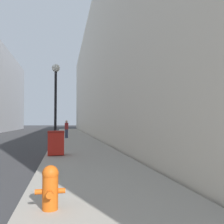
{
  "coord_description": "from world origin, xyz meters",
  "views": [
    {
      "loc": [
        4.18,
        -2.13,
        1.64
      ],
      "look_at": [
        8.36,
        19.47,
        2.45
      ],
      "focal_mm": 40.0,
      "sensor_mm": 36.0,
      "label": 1
    }
  ],
  "objects_px": {
    "trash_bin": "(56,143)",
    "lamppost": "(56,92)",
    "fire_hydrant": "(50,186)",
    "pedestrian_on_sidewalk": "(66,129)"
  },
  "relations": [
    {
      "from": "trash_bin",
      "to": "lamppost",
      "type": "xyz_separation_m",
      "value": [
        -0.19,
        4.43,
        2.77
      ]
    },
    {
      "from": "lamppost",
      "to": "fire_hydrant",
      "type": "bearing_deg",
      "value": -88.53
    },
    {
      "from": "fire_hydrant",
      "to": "pedestrian_on_sidewalk",
      "type": "relative_size",
      "value": 0.47
    },
    {
      "from": "lamppost",
      "to": "pedestrian_on_sidewalk",
      "type": "relative_size",
      "value": 3.2
    },
    {
      "from": "fire_hydrant",
      "to": "pedestrian_on_sidewalk",
      "type": "height_order",
      "value": "pedestrian_on_sidewalk"
    },
    {
      "from": "fire_hydrant",
      "to": "trash_bin",
      "type": "height_order",
      "value": "trash_bin"
    },
    {
      "from": "trash_bin",
      "to": "pedestrian_on_sidewalk",
      "type": "relative_size",
      "value": 0.68
    },
    {
      "from": "trash_bin",
      "to": "lamppost",
      "type": "distance_m",
      "value": 5.23
    },
    {
      "from": "fire_hydrant",
      "to": "lamppost",
      "type": "height_order",
      "value": "lamppost"
    },
    {
      "from": "trash_bin",
      "to": "lamppost",
      "type": "height_order",
      "value": "lamppost"
    }
  ]
}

